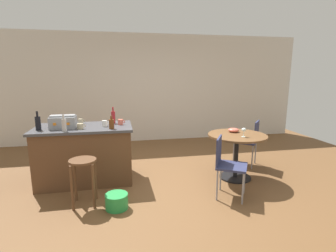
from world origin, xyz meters
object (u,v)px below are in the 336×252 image
cup_0 (120,122)px  cup_3 (80,126)px  dining_table (237,145)px  serving_bowl (234,130)px  bottle_3 (112,124)px  bottle_0 (38,123)px  bottle_1 (113,117)px  folding_chair_near (249,139)px  folding_chair_far (227,162)px  cup_1 (81,121)px  kitchen_island (85,154)px  wooden_stool (83,171)px  bottle_2 (64,125)px  toolbox (63,122)px  cup_2 (105,123)px  wine_glass (244,130)px  plastic_bucket (117,201)px

cup_0 → cup_3: size_ratio=0.95×
dining_table → serving_bowl: 0.28m
bottle_3 → dining_table: bearing=-3.2°
bottle_0 → bottle_1: bearing=17.3°
cup_0 → bottle_3: bearing=-114.0°
folding_chair_near → folding_chair_far: bearing=-130.5°
bottle_1 → serving_bowl: 2.04m
folding_chair_far → bottle_0: (-2.62, 0.81, 0.51)m
bottle_3 → cup_1: bearing=135.6°
kitchen_island → bottle_1: size_ratio=5.41×
cup_0 → wooden_stool: bearing=-120.5°
kitchen_island → cup_3: size_ratio=11.95×
bottle_2 → bottle_3: 0.67m
dining_table → folding_chair_far: folding_chair_far is taller
bottle_1 → bottle_2: bearing=-144.0°
bottle_0 → serving_bowl: bottle_0 is taller
folding_chair_near → cup_1: (-3.01, 0.10, 0.43)m
wooden_stool → cup_1: (-0.14, 1.06, 0.48)m
bottle_2 → cup_1: size_ratio=2.33×
wooden_stool → kitchen_island: bearing=94.5°
bottle_2 → cup_3: (0.20, 0.13, -0.06)m
bottle_1 → bottle_3: bearing=-92.6°
cup_3 → serving_bowl: 2.48m
folding_chair_near → bottle_2: bearing=-171.9°
toolbox → bottle_2: bearing=-76.5°
cup_2 → cup_3: 0.37m
bottle_3 → cup_3: bearing=170.4°
bottle_0 → cup_1: (0.54, 0.39, -0.07)m
bottle_3 → cup_0: bottle_3 is taller
toolbox → bottle_2: (0.06, -0.24, 0.00)m
wooden_stool → bottle_0: size_ratio=2.24×
bottle_3 → cup_3: 0.47m
toolbox → serving_bowl: (2.74, -0.12, -0.21)m
bottle_0 → bottle_2: bearing=-22.7°
dining_table → cup_1: bearing=166.2°
bottle_0 → bottle_1: 1.13m
kitchen_island → folding_chair_far: (2.01, -0.96, 0.05)m
wine_glass → bottle_3: bearing=172.1°
wooden_stool → plastic_bucket: size_ratio=2.15×
wooden_stool → cup_2: bearing=71.0°
folding_chair_near → bottle_1: bottle_1 is taller
kitchen_island → cup_1: (-0.07, 0.23, 0.49)m
cup_1 → cup_0: bearing=-16.9°
folding_chair_far → bottle_2: bottle_2 is taller
kitchen_island → bottle_0: bottle_0 is taller
folding_chair_far → wine_glass: size_ratio=5.96×
bottle_0 → wooden_stool: bearing=-44.6°
bottle_2 → toolbox: bearing=103.5°
wooden_stool → cup_3: (-0.09, 0.64, 0.48)m
kitchen_island → folding_chair_far: kitchen_island is taller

